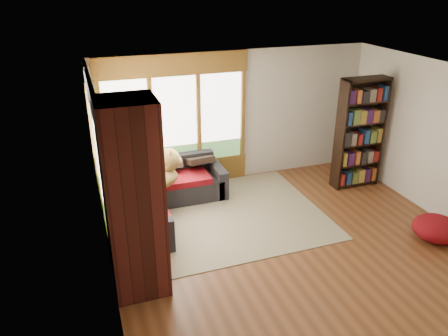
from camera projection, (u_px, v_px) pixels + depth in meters
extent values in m
plane|color=brown|center=(289.00, 240.00, 6.96)|extent=(5.50, 5.50, 0.00)
plane|color=white|center=(300.00, 77.00, 5.90)|extent=(5.50, 5.50, 0.00)
cube|color=silver|center=(235.00, 117.00, 8.59)|extent=(5.50, 0.04, 2.60)
cube|color=silver|center=(413.00, 261.00, 4.27)|extent=(5.50, 0.04, 2.60)
cube|color=silver|center=(103.00, 193.00, 5.61)|extent=(0.04, 5.00, 2.60)
cube|color=silver|center=(442.00, 143.00, 7.25)|extent=(0.04, 5.00, 2.60)
cube|color=olive|center=(176.00, 121.00, 8.19)|extent=(2.82, 0.10, 1.90)
cube|color=white|center=(176.00, 121.00, 8.19)|extent=(2.54, 0.09, 1.62)
cube|color=olive|center=(98.00, 156.00, 6.64)|extent=(0.10, 2.62, 1.90)
cube|color=white|center=(98.00, 156.00, 6.64)|extent=(0.09, 2.36, 1.62)
cube|color=#617F4D|center=(93.00, 115.00, 7.20)|extent=(0.03, 0.72, 0.90)
cube|color=#471914|center=(134.00, 201.00, 5.41)|extent=(0.70, 0.70, 2.60)
cube|color=black|center=(160.00, 188.00, 8.15)|extent=(2.20, 0.90, 0.42)
cube|color=black|center=(155.00, 162.00, 8.29)|extent=(2.20, 0.20, 0.38)
cube|color=black|center=(211.00, 177.00, 8.42)|extent=(0.20, 0.90, 0.60)
cube|color=maroon|center=(155.00, 179.00, 7.91)|extent=(1.90, 0.66, 0.12)
cube|color=black|center=(130.00, 210.00, 7.40)|extent=(0.90, 2.20, 0.42)
cube|color=black|center=(106.00, 192.00, 7.13)|extent=(0.20, 2.20, 0.38)
cube|color=black|center=(139.00, 236.00, 6.50)|extent=(0.90, 0.20, 0.60)
cube|color=maroon|center=(139.00, 205.00, 7.02)|extent=(0.66, 1.20, 0.12)
cube|color=maroon|center=(131.00, 181.00, 7.84)|extent=(0.66, 0.66, 0.12)
cube|color=beige|center=(217.00, 217.00, 7.59)|extent=(3.67, 2.83, 0.01)
cube|color=black|center=(379.00, 131.00, 8.49)|extent=(0.04, 0.31, 2.16)
cube|color=black|center=(340.00, 136.00, 8.23)|extent=(0.04, 0.31, 2.16)
cube|color=black|center=(355.00, 131.00, 8.49)|extent=(0.92, 0.02, 2.16)
cube|color=black|center=(353.00, 181.00, 8.78)|extent=(0.84, 0.29, 0.03)
cube|color=black|center=(356.00, 163.00, 8.61)|extent=(0.84, 0.29, 0.03)
cube|color=black|center=(358.00, 143.00, 8.44)|extent=(0.84, 0.29, 0.03)
cube|color=black|center=(361.00, 123.00, 8.27)|extent=(0.84, 0.29, 0.03)
cube|color=black|center=(364.00, 102.00, 8.11)|extent=(0.84, 0.29, 0.03)
cube|color=black|center=(367.00, 80.00, 7.94)|extent=(0.84, 0.29, 0.03)
cube|color=#726659|center=(360.00, 134.00, 8.34)|extent=(0.80, 0.23, 2.00)
ellipsoid|color=maroon|center=(436.00, 228.00, 6.90)|extent=(0.91, 0.91, 0.39)
ellipsoid|color=olive|center=(151.00, 174.00, 7.39)|extent=(1.14, 0.92, 0.33)
sphere|color=olive|center=(169.00, 160.00, 7.52)|extent=(0.51, 0.51, 0.40)
cone|color=olive|center=(165.00, 152.00, 7.42)|extent=(0.19, 0.19, 0.17)
ellipsoid|color=black|center=(131.00, 194.00, 6.85)|extent=(0.64, 0.83, 0.25)
sphere|color=black|center=(132.00, 180.00, 7.04)|extent=(0.36, 0.36, 0.30)
cone|color=black|center=(131.00, 175.00, 6.95)|extent=(0.13, 0.13, 0.13)
cube|color=black|center=(193.00, 151.00, 8.31)|extent=(0.45, 0.12, 0.45)
cube|color=black|center=(161.00, 155.00, 8.13)|extent=(0.45, 0.12, 0.45)
cube|color=black|center=(113.00, 171.00, 7.45)|extent=(0.45, 0.12, 0.45)
cube|color=black|center=(121.00, 200.00, 6.50)|extent=(0.45, 0.12, 0.45)
cube|color=maroon|center=(129.00, 159.00, 7.95)|extent=(0.42, 0.12, 0.42)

